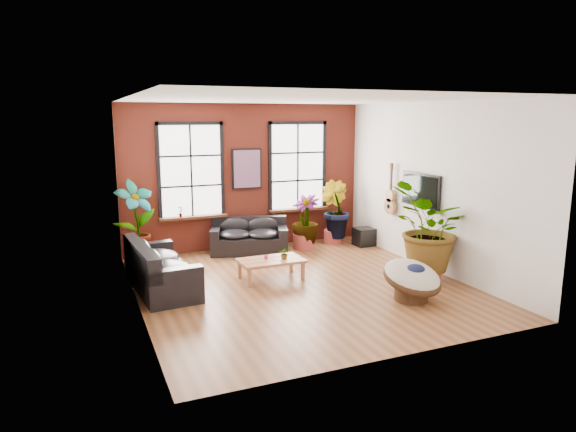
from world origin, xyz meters
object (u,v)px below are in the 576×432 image
at_px(sofa_back, 249,237).
at_px(papasan_chair, 412,278).
at_px(sofa_left, 158,269).
at_px(coffee_table, 271,262).

xyz_separation_m(sofa_back, papasan_chair, (1.61, -4.21, 0.02)).
bearing_deg(sofa_left, sofa_back, -56.42).
height_order(sofa_back, coffee_table, sofa_back).
xyz_separation_m(sofa_left, papasan_chair, (4.03, -2.30, -0.01)).
distance_m(sofa_back, sofa_left, 3.09).
height_order(sofa_back, sofa_left, sofa_left).
relative_size(sofa_back, sofa_left, 0.85).
distance_m(sofa_back, coffee_table, 2.16).
distance_m(sofa_left, coffee_table, 2.18).
distance_m(sofa_left, papasan_chair, 4.64).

